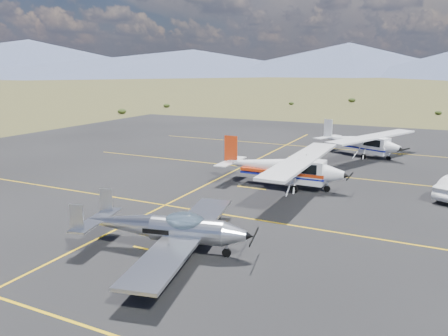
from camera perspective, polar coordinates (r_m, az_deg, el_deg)
The scene contains 5 objects.
ground at distance 20.54m, azimuth 3.38°, elevation -8.66°, with size 1600.00×1600.00×0.00m, color #383D1C.
apron at distance 26.81m, azimuth 9.15°, elevation -3.61°, with size 72.00×72.00×0.02m, color black.
aircraft_low_wing at distance 18.49m, azimuth -7.26°, elevation -7.82°, with size 7.28×10.00×2.16m.
aircraft_cessna at distance 28.40m, azimuth 7.77°, elevation 0.24°, with size 7.30×12.17×3.10m.
aircraft_plain at distance 40.12m, azimuth 17.44°, elevation 3.35°, with size 8.32×11.12×2.91m.
Camera 1 is at (7.25, -17.68, 7.55)m, focal length 35.00 mm.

